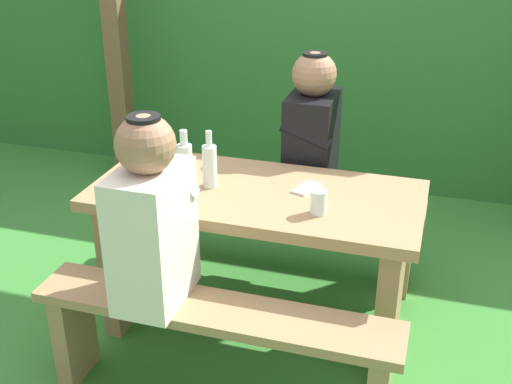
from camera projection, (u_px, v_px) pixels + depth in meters
ground_plane at (256, 325)px, 3.01m from camera, size 12.00×12.00×0.00m
hedge_backdrop at (345, 52)px, 4.53m from camera, size 6.40×0.91×1.63m
pergola_post_left at (115, 33)px, 4.13m from camera, size 0.12×0.12×2.04m
picnic_table at (256, 236)px, 2.81m from camera, size 1.40×0.64×0.70m
bench_near at (215, 336)px, 2.42m from camera, size 1.40×0.24×0.46m
bench_far at (286, 214)px, 3.33m from camera, size 1.40×0.24×0.46m
person_white_shirt at (152, 219)px, 2.28m from camera, size 0.25×0.35×0.72m
person_black_coat at (312, 132)px, 3.10m from camera, size 0.25×0.35×0.72m
drinking_glass at (319, 202)px, 2.50m from camera, size 0.07×0.07×0.10m
bottle_left at (210, 165)px, 2.71m from camera, size 0.06×0.06×0.25m
bottle_right at (185, 162)px, 2.75m from camera, size 0.07×0.07×0.24m
cell_phone at (307, 188)px, 2.72m from camera, size 0.11×0.16×0.01m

